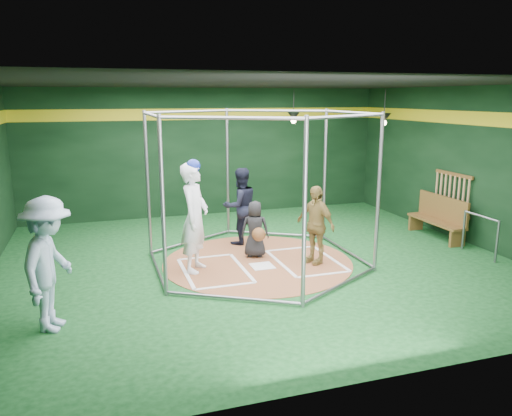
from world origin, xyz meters
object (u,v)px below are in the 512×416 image
object	(u,v)px
batter_figure	(195,217)
visitor_leopard	(315,225)
dugout_bench	(439,217)
umpire	(240,206)

from	to	relation	value
batter_figure	visitor_leopard	xyz separation A→B (m)	(2.35, -0.27, -0.27)
batter_figure	dugout_bench	size ratio (longest dim) A/B	1.25
visitor_leopard	umpire	bearing A→B (deg)	-174.72
visitor_leopard	dugout_bench	bearing A→B (deg)	77.30
visitor_leopard	umpire	size ratio (longest dim) A/B	0.91
batter_figure	umpire	distance (m)	1.99
visitor_leopard	dugout_bench	distance (m)	3.65
umpire	visitor_leopard	bearing A→B (deg)	107.92
visitor_leopard	umpire	xyz separation A→B (m)	(-1.03, 1.75, 0.08)
umpire	dugout_bench	bearing A→B (deg)	155.56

